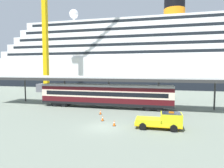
% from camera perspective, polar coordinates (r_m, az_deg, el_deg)
% --- Properties ---
extents(ground_plane, '(400.00, 400.00, 0.00)m').
position_cam_1_polar(ground_plane, '(23.19, -2.53, -12.67)').
color(ground_plane, slate).
extents(cruise_ship, '(151.49, 23.52, 34.94)m').
position_cam_1_polar(cruise_ship, '(77.57, 19.10, 7.58)').
color(cruise_ship, black).
rests_on(cruise_ship, ground).
extents(platform_canopy, '(45.88, 5.11, 5.52)m').
position_cam_1_polar(platform_canopy, '(34.32, -1.87, 1.83)').
color(platform_canopy, beige).
rests_on(platform_canopy, ground).
extents(train_carriage, '(23.29, 2.81, 4.11)m').
position_cam_1_polar(train_carriage, '(34.19, -2.04, -3.18)').
color(train_carriage, black).
rests_on(train_carriage, ground).
extents(service_truck, '(5.23, 2.30, 2.02)m').
position_cam_1_polar(service_truck, '(23.17, 14.71, -10.29)').
color(service_truck, yellow).
rests_on(service_truck, ground).
extents(traffic_cone_near, '(0.36, 0.36, 0.72)m').
position_cam_1_polar(traffic_cone_near, '(29.47, -3.44, -8.27)').
color(traffic_cone_near, black).
rests_on(traffic_cone_near, ground).
extents(traffic_cone_mid, '(0.36, 0.36, 0.75)m').
position_cam_1_polar(traffic_cone_mid, '(25.84, -2.80, -10.04)').
color(traffic_cone_mid, black).
rests_on(traffic_cone_mid, ground).
extents(traffic_cone_far, '(0.36, 0.36, 0.73)m').
position_cam_1_polar(traffic_cone_far, '(23.64, 0.66, -11.43)').
color(traffic_cone_far, black).
rests_on(traffic_cone_far, ground).
extents(dockside_crane, '(16.27, 4.40, 61.03)m').
position_cam_1_polar(dockside_crane, '(63.21, -18.61, 16.18)').
color(dockside_crane, '#595960').
rests_on(dockside_crane, ground).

